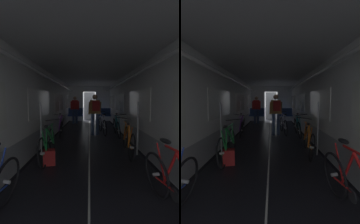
% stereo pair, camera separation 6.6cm
% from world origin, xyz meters
% --- Properties ---
extents(ground_plane, '(60.00, 60.00, 0.00)m').
position_xyz_m(ground_plane, '(0.00, 0.00, 0.00)').
color(ground_plane, black).
extents(train_car_shell, '(3.14, 12.34, 2.57)m').
position_xyz_m(train_car_shell, '(-0.00, 3.60, 1.70)').
color(train_car_shell, black).
rests_on(train_car_shell, ground).
extents(bench_seat_far_left, '(0.98, 0.51, 0.95)m').
position_xyz_m(bench_seat_far_left, '(-0.90, 8.07, 0.57)').
color(bench_seat_far_left, gray).
rests_on(bench_seat_far_left, ground).
extents(bench_seat_far_right, '(0.98, 0.51, 0.95)m').
position_xyz_m(bench_seat_far_right, '(0.90, 8.07, 0.57)').
color(bench_seat_far_right, gray).
rests_on(bench_seat_far_right, ground).
extents(bicycle_green, '(0.44, 1.69, 0.95)m').
position_xyz_m(bicycle_green, '(-1.00, 1.76, 0.38)').
color(bicycle_green, black).
rests_on(bicycle_green, ground).
extents(bicycle_orange, '(0.44, 1.69, 0.95)m').
position_xyz_m(bicycle_orange, '(1.05, 2.17, 0.38)').
color(bicycle_orange, black).
rests_on(bicycle_orange, ground).
extents(bicycle_teal, '(0.44, 1.69, 0.95)m').
position_xyz_m(bicycle_teal, '(1.10, 4.29, 0.38)').
color(bicycle_teal, black).
rests_on(bicycle_teal, ground).
extents(bicycle_purple, '(0.44, 1.69, 0.96)m').
position_xyz_m(bicycle_purple, '(-1.14, 4.30, 0.38)').
color(bicycle_purple, black).
rests_on(bicycle_purple, ground).
extents(bicycle_red, '(0.46, 1.69, 0.95)m').
position_xyz_m(bicycle_red, '(1.06, -0.17, 0.38)').
color(bicycle_red, black).
rests_on(bicycle_red, ground).
extents(person_cyclist_aisle, '(0.56, 0.44, 1.69)m').
position_xyz_m(person_cyclist_aisle, '(0.24, 4.45, 1.02)').
color(person_cyclist_aisle, '#384C75').
rests_on(person_cyclist_aisle, ground).
extents(bicycle_white_in_aisle, '(0.44, 1.69, 0.94)m').
position_xyz_m(bicycle_white_in_aisle, '(0.56, 4.72, 0.38)').
color(bicycle_white_in_aisle, black).
rests_on(bicycle_white_in_aisle, ground).
extents(person_standing_near_bench, '(0.53, 0.23, 1.69)m').
position_xyz_m(person_standing_near_bench, '(-0.90, 7.70, 0.98)').
color(person_standing_near_bench, '#384C75').
rests_on(person_standing_near_bench, ground).
extents(backpack_on_floor, '(0.30, 0.26, 0.34)m').
position_xyz_m(backpack_on_floor, '(-0.90, 1.47, 0.17)').
color(backpack_on_floor, maroon).
rests_on(backpack_on_floor, ground).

